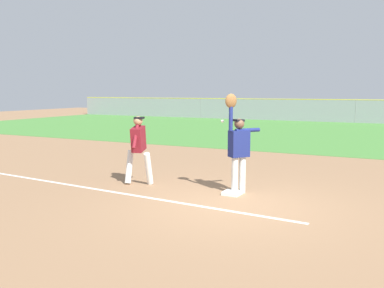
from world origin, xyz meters
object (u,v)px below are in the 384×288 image
object	(u,v)px
fielder	(238,145)
parked_car_green	(355,112)
runner	(138,145)
parked_car_white	(298,111)
first_base	(232,193)
baseball	(222,121)

from	to	relation	value
fielder	parked_car_green	world-z (taller)	fielder
fielder	runner	size ratio (longest dim) A/B	1.33
fielder	parked_car_white	distance (m)	27.24
first_base	baseball	xyz separation A→B (m)	(-0.32, 0.16, 1.62)
fielder	baseball	world-z (taller)	fielder
baseball	parked_car_white	world-z (taller)	baseball
runner	baseball	xyz separation A→B (m)	(2.17, 0.21, 0.66)
first_base	baseball	distance (m)	1.66
parked_car_white	parked_car_green	distance (m)	4.49
baseball	parked_car_green	bearing A→B (deg)	89.36
parked_car_white	parked_car_green	size ratio (longest dim) A/B	1.00
runner	fielder	bearing A→B (deg)	-10.22
first_base	fielder	world-z (taller)	fielder
runner	first_base	bearing A→B (deg)	-14.42
first_base	parked_car_green	world-z (taller)	parked_car_green
runner	parked_car_green	distance (m)	27.09
runner	parked_car_green	bearing A→B (deg)	69.11
fielder	runner	bearing A→B (deg)	44.84
fielder	parked_car_green	xyz separation A→B (m)	(-0.08, 26.73, -0.45)
fielder	runner	world-z (taller)	fielder
parked_car_green	baseball	bearing A→B (deg)	-88.60
first_base	baseball	world-z (taller)	baseball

